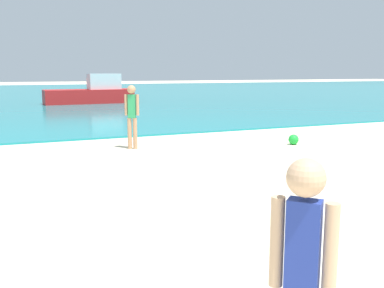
# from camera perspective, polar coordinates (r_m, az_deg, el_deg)

# --- Properties ---
(water) EXTENTS (160.00, 60.00, 0.06)m
(water) POSITION_cam_1_polar(r_m,az_deg,el_deg) (43.55, -20.10, 6.20)
(water) COLOR teal
(water) RESTS_ON ground
(person_standing) EXTENTS (0.28, 0.30, 1.63)m
(person_standing) POSITION_cam_1_polar(r_m,az_deg,el_deg) (2.64, 14.23, -17.00)
(person_standing) COLOR #DDAD84
(person_standing) RESTS_ON ground
(person_distant) EXTENTS (0.36, 0.23, 1.74)m
(person_distant) POSITION_cam_1_polar(r_m,az_deg,el_deg) (11.89, -7.92, 4.07)
(person_distant) COLOR tan
(person_distant) RESTS_ON ground
(boat_near) EXTENTS (5.68, 1.91, 1.92)m
(boat_near) POSITION_cam_1_polar(r_m,az_deg,el_deg) (29.22, -13.00, 6.56)
(boat_near) COLOR red
(boat_near) RESTS_ON water
(beach_ball) EXTENTS (0.30, 0.30, 0.30)m
(beach_ball) POSITION_cam_1_polar(r_m,az_deg,el_deg) (12.90, 13.23, 0.58)
(beach_ball) COLOR green
(beach_ball) RESTS_ON ground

